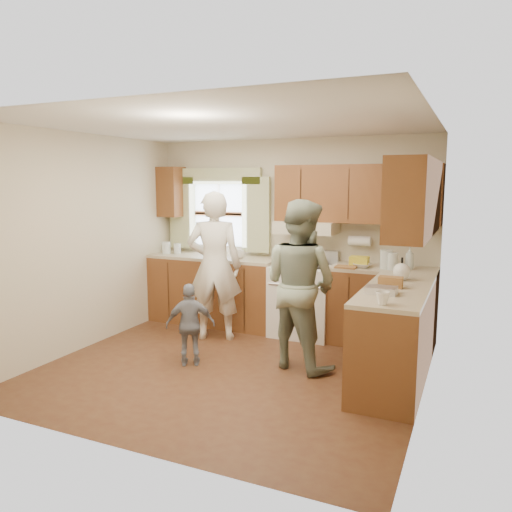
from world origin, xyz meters
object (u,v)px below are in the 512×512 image
at_px(stove, 303,299).
at_px(child, 190,325).
at_px(woman_right, 300,284).
at_px(woman_left, 214,266).

xyz_separation_m(stove, child, (-0.75, -1.51, -0.02)).
distance_m(woman_right, child, 1.24).
bearing_deg(woman_right, child, 41.80).
bearing_deg(child, stove, -145.51).
height_order(woman_right, child, woman_right).
xyz_separation_m(woman_left, woman_right, (1.27, -0.48, -0.03)).
relative_size(woman_right, child, 2.00).
xyz_separation_m(stove, woman_right, (0.31, -1.06, 0.42)).
height_order(woman_left, woman_right, woman_left).
height_order(stove, woman_right, woman_right).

